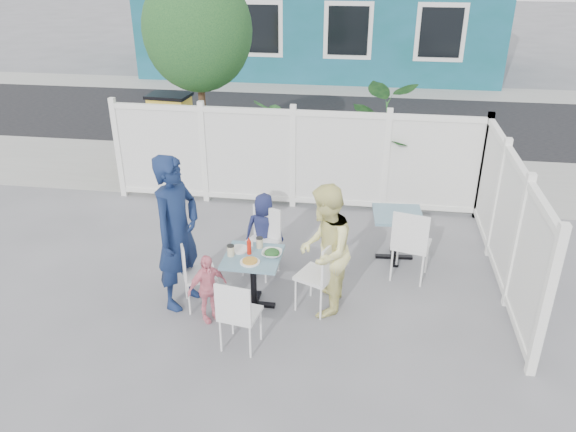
# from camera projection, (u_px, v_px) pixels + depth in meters

# --- Properties ---
(ground) EXTENTS (80.00, 80.00, 0.00)m
(ground) POSITION_uv_depth(u_px,v_px,m) (259.00, 284.00, 7.09)
(ground) COLOR slate
(near_sidewalk) EXTENTS (24.00, 2.60, 0.01)m
(near_sidewalk) POSITION_uv_depth(u_px,v_px,m) (298.00, 174.00, 10.46)
(near_sidewalk) COLOR gray
(near_sidewalk) RESTS_ON ground
(street) EXTENTS (24.00, 5.00, 0.01)m
(street) POSITION_uv_depth(u_px,v_px,m) (317.00, 118.00, 13.75)
(street) COLOR black
(street) RESTS_ON ground
(far_sidewalk) EXTENTS (24.00, 1.60, 0.01)m
(far_sidewalk) POSITION_uv_depth(u_px,v_px,m) (328.00, 89.00, 16.51)
(far_sidewalk) COLOR gray
(far_sidewalk) RESTS_ON ground
(fence_back) EXTENTS (5.86, 0.08, 1.60)m
(fence_back) POSITION_uv_depth(u_px,v_px,m) (293.00, 160.00, 8.86)
(fence_back) COLOR white
(fence_back) RESTS_ON ground
(fence_right) EXTENTS (0.08, 3.66, 1.60)m
(fence_right) POSITION_uv_depth(u_px,v_px,m) (507.00, 223.00, 6.88)
(fence_right) COLOR white
(fence_right) RESTS_ON ground
(tree) EXTENTS (1.80, 1.62, 3.59)m
(tree) POSITION_uv_depth(u_px,v_px,m) (197.00, 31.00, 9.09)
(tree) COLOR #382316
(tree) RESTS_ON ground
(utility_cabinet) EXTENTS (0.75, 0.57, 1.30)m
(utility_cabinet) POSITION_uv_depth(u_px,v_px,m) (172.00, 131.00, 10.68)
(utility_cabinet) COLOR gold
(utility_cabinet) RESTS_ON ground
(potted_shrub_a) EXTENTS (1.23, 1.23, 1.56)m
(potted_shrub_a) POSITION_uv_depth(u_px,v_px,m) (275.00, 145.00, 9.54)
(potted_shrub_a) COLOR #12391C
(potted_shrub_a) RESTS_ON ground
(potted_shrub_b) EXTENTS (2.01, 1.89, 1.79)m
(potted_shrub_b) POSITION_uv_depth(u_px,v_px,m) (391.00, 146.00, 9.15)
(potted_shrub_b) COLOR #12391C
(potted_shrub_b) RESTS_ON ground
(main_table) EXTENTS (0.65, 0.65, 0.68)m
(main_table) POSITION_uv_depth(u_px,v_px,m) (253.00, 267.00, 6.45)
(main_table) COLOR teal
(main_table) RESTS_ON ground
(spare_table) EXTENTS (0.68, 0.68, 0.67)m
(spare_table) POSITION_uv_depth(u_px,v_px,m) (397.00, 224.00, 7.45)
(spare_table) COLOR teal
(spare_table) RESTS_ON ground
(chair_left) EXTENTS (0.50, 0.51, 0.86)m
(chair_left) POSITION_uv_depth(u_px,v_px,m) (193.00, 269.00, 6.46)
(chair_left) COLOR white
(chair_left) RESTS_ON ground
(chair_right) EXTENTS (0.53, 0.54, 0.91)m
(chair_right) POSITION_uv_depth(u_px,v_px,m) (322.00, 271.00, 6.37)
(chair_right) COLOR white
(chair_right) RESTS_ON ground
(chair_back) EXTENTS (0.51, 0.50, 0.88)m
(chair_back) POSITION_uv_depth(u_px,v_px,m) (263.00, 236.00, 7.16)
(chair_back) COLOR white
(chair_back) RESTS_ON ground
(chair_near) EXTENTS (0.44, 0.43, 0.85)m
(chair_near) POSITION_uv_depth(u_px,v_px,m) (237.00, 311.00, 5.74)
(chair_near) COLOR white
(chair_near) RESTS_ON ground
(chair_spare) EXTENTS (0.53, 0.52, 0.98)m
(chair_spare) POSITION_uv_depth(u_px,v_px,m) (411.00, 241.00, 6.93)
(chair_spare) COLOR white
(chair_spare) RESTS_ON ground
(man) EXTENTS (0.64, 0.78, 1.86)m
(man) POSITION_uv_depth(u_px,v_px,m) (177.00, 233.00, 6.35)
(man) COLOR #122146
(man) RESTS_ON ground
(woman) EXTENTS (0.62, 0.78, 1.56)m
(woman) POSITION_uv_depth(u_px,v_px,m) (325.00, 251.00, 6.28)
(woman) COLOR #F9ED45
(woman) RESTS_ON ground
(boy) EXTENTS (0.54, 0.39, 1.02)m
(boy) POSITION_uv_depth(u_px,v_px,m) (264.00, 231.00, 7.30)
(boy) COLOR #191F47
(boy) RESTS_ON ground
(toddler) EXTENTS (0.49, 0.49, 0.83)m
(toddler) POSITION_uv_depth(u_px,v_px,m) (207.00, 288.00, 6.26)
(toddler) COLOR pink
(toddler) RESTS_ON ground
(plate_main) EXTENTS (0.23, 0.23, 0.01)m
(plate_main) POSITION_uv_depth(u_px,v_px,m) (250.00, 262.00, 6.25)
(plate_main) COLOR white
(plate_main) RESTS_ON main_table
(plate_side) EXTENTS (0.23, 0.23, 0.02)m
(plate_side) POSITION_uv_depth(u_px,v_px,m) (239.00, 249.00, 6.50)
(plate_side) COLOR white
(plate_side) RESTS_ON main_table
(salad_bowl) EXTENTS (0.23, 0.23, 0.06)m
(salad_bowl) POSITION_uv_depth(u_px,v_px,m) (272.00, 254.00, 6.37)
(salad_bowl) COLOR white
(salad_bowl) RESTS_ON main_table
(coffee_cup_a) EXTENTS (0.08, 0.08, 0.12)m
(coffee_cup_a) POSITION_uv_depth(u_px,v_px,m) (231.00, 251.00, 6.36)
(coffee_cup_a) COLOR beige
(coffee_cup_a) RESTS_ON main_table
(coffee_cup_b) EXTENTS (0.08, 0.08, 0.12)m
(coffee_cup_b) POSITION_uv_depth(u_px,v_px,m) (260.00, 243.00, 6.53)
(coffee_cup_b) COLOR beige
(coffee_cup_b) RESTS_ON main_table
(ketchup_bottle) EXTENTS (0.05, 0.05, 0.17)m
(ketchup_bottle) POSITION_uv_depth(u_px,v_px,m) (249.00, 247.00, 6.39)
(ketchup_bottle) COLOR red
(ketchup_bottle) RESTS_ON main_table
(salt_shaker) EXTENTS (0.03, 0.03, 0.08)m
(salt_shaker) POSITION_uv_depth(u_px,v_px,m) (252.00, 243.00, 6.58)
(salt_shaker) COLOR white
(salt_shaker) RESTS_ON main_table
(pepper_shaker) EXTENTS (0.03, 0.03, 0.07)m
(pepper_shaker) POSITION_uv_depth(u_px,v_px,m) (252.00, 243.00, 6.59)
(pepper_shaker) COLOR black
(pepper_shaker) RESTS_ON main_table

